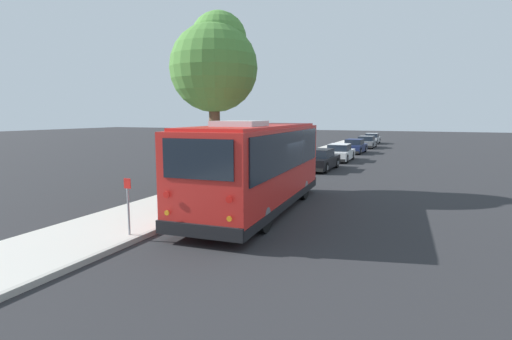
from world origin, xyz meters
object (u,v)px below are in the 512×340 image
at_px(parked_sedan_navy, 355,147).
at_px(parked_sedan_white, 340,153).
at_px(parked_sedan_black, 319,160).
at_px(parked_sedan_silver, 372,139).
at_px(fire_hydrant, 275,168).
at_px(sign_post_near, 128,206).
at_px(shuttle_bus, 257,163).
at_px(sign_post_far, 163,204).
at_px(parked_sedan_gray, 366,142).
at_px(street_tree, 215,63).

bearing_deg(parked_sedan_navy, parked_sedan_white, -178.09).
xyz_separation_m(parked_sedan_black, parked_sedan_silver, (26.13, -0.03, -0.04)).
height_order(parked_sedan_black, fire_hydrant, parked_sedan_black).
bearing_deg(parked_sedan_silver, sign_post_near, 178.58).
bearing_deg(fire_hydrant, parked_sedan_silver, -2.93).
relative_size(parked_sedan_white, parked_sedan_silver, 1.05).
relative_size(shuttle_bus, fire_hydrant, 11.26).
xyz_separation_m(parked_sedan_white, parked_sedan_silver, (20.55, 0.13, -0.02)).
bearing_deg(sign_post_near, shuttle_bus, -22.87).
height_order(parked_sedan_silver, sign_post_far, parked_sedan_silver).
distance_m(shuttle_bus, parked_sedan_gray, 31.02).
relative_size(shuttle_bus, sign_post_far, 8.20).
bearing_deg(street_tree, sign_post_near, -170.78).
distance_m(street_tree, sign_post_near, 8.66).
xyz_separation_m(parked_sedan_silver, street_tree, (-35.31, 2.46, 5.14)).
relative_size(shuttle_bus, sign_post_near, 5.73).
distance_m(parked_sedan_gray, sign_post_far, 34.02).
distance_m(parked_sedan_gray, sign_post_near, 35.59).
height_order(shuttle_bus, parked_sedan_gray, shuttle_bus).
bearing_deg(sign_post_near, fire_hydrant, 1.16).
relative_size(parked_sedan_silver, street_tree, 0.53).
bearing_deg(parked_sedan_black, street_tree, 166.52).
bearing_deg(shuttle_bus, sign_post_far, 144.08).
xyz_separation_m(parked_sedan_white, sign_post_far, (-20.33, 1.43, 0.10)).
relative_size(parked_sedan_silver, sign_post_far, 3.77).
height_order(shuttle_bus, parked_sedan_black, shuttle_bus).
bearing_deg(parked_sedan_white, sign_post_far, 175.46).
relative_size(shuttle_bus, parked_sedan_gray, 2.13).
distance_m(parked_sedan_navy, street_tree, 22.38).
height_order(shuttle_bus, parked_sedan_white, shuttle_bus).
relative_size(parked_sedan_black, parked_sedan_navy, 1.05).
height_order(parked_sedan_white, parked_sedan_gray, parked_sedan_white).
distance_m(shuttle_bus, street_tree, 5.65).
xyz_separation_m(shuttle_bus, parked_sedan_black, (11.77, 0.65, -1.13)).
bearing_deg(shuttle_bus, sign_post_near, 153.99).
xyz_separation_m(parked_sedan_navy, parked_sedan_silver, (13.67, 0.12, -0.02)).
bearing_deg(fire_hydrant, shuttle_bus, -164.28).
relative_size(parked_sedan_gray, fire_hydrant, 5.28).
distance_m(shuttle_bus, parked_sedan_silver, 37.93).
bearing_deg(street_tree, fire_hydrant, -10.14).
xyz_separation_m(parked_sedan_navy, sign_post_near, (-28.79, 1.42, 0.37)).
distance_m(parked_sedan_white, sign_post_near, 21.95).
distance_m(parked_sedan_white, street_tree, 15.83).
bearing_deg(sign_post_near, parked_sedan_silver, -1.75).
distance_m(parked_sedan_silver, fire_hydrant, 30.24).
relative_size(parked_sedan_navy, sign_post_far, 3.82).
bearing_deg(shuttle_bus, parked_sedan_gray, -2.49).
height_order(sign_post_near, sign_post_far, sign_post_near).
bearing_deg(sign_post_far, parked_sedan_black, -4.90).
relative_size(parked_sedan_black, street_tree, 0.57).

